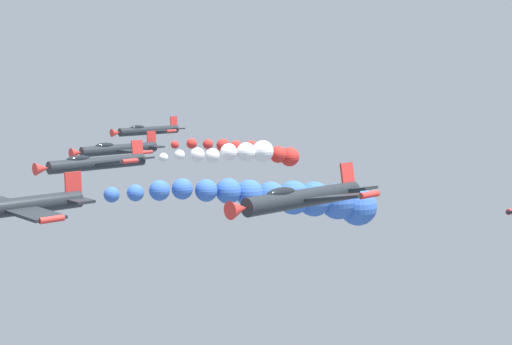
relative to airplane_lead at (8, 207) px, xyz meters
name	(u,v)px	position (x,y,z in m)	size (l,w,h in m)	color
airplane_lead	(8,207)	(0.00, 0.00, 0.00)	(9.56, 10.35, 2.32)	#23282D
smoke_trail_lead	(301,199)	(-2.86, -21.87, -1.74)	(6.51, 21.91, 4.87)	blue
airplane_left_inner	(302,198)	(-11.74, -12.86, 0.59)	(9.47, 10.35, 2.89)	#23282D
airplane_right_inner	(96,163)	(13.42, -13.32, 0.26)	(9.50, 10.35, 2.76)	#23282D
smoke_trail_right_inner	(238,153)	(12.19, -28.35, 0.18)	(3.43, 12.31, 2.20)	white
airplane_right_outer	(118,149)	(25.25, -22.56, -0.09)	(9.57, 10.35, 2.33)	#23282D
smoke_trail_right_outer	(263,152)	(25.34, -43.86, -1.97)	(2.62, 20.39, 4.74)	red
airplane_high_slot	(148,131)	(38.90, -35.30, 0.45)	(9.56, 10.35, 2.37)	#23282D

